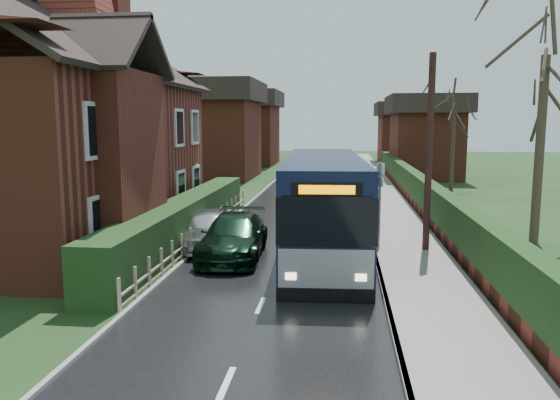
# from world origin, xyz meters

# --- Properties ---
(ground) EXTENTS (140.00, 140.00, 0.00)m
(ground) POSITION_xyz_m (0.00, 0.00, 0.00)
(ground) COLOR #25441D
(ground) RESTS_ON ground
(road) EXTENTS (6.00, 100.00, 0.02)m
(road) POSITION_xyz_m (0.00, 10.00, 0.01)
(road) COLOR black
(road) RESTS_ON ground
(pavement) EXTENTS (2.50, 100.00, 0.14)m
(pavement) POSITION_xyz_m (4.25, 10.00, 0.07)
(pavement) COLOR slate
(pavement) RESTS_ON ground
(kerb_right) EXTENTS (0.12, 100.00, 0.14)m
(kerb_right) POSITION_xyz_m (3.05, 10.00, 0.07)
(kerb_right) COLOR gray
(kerb_right) RESTS_ON ground
(kerb_left) EXTENTS (0.12, 100.00, 0.10)m
(kerb_left) POSITION_xyz_m (-3.05, 10.00, 0.05)
(kerb_left) COLOR gray
(kerb_left) RESTS_ON ground
(front_hedge) EXTENTS (1.20, 16.00, 1.60)m
(front_hedge) POSITION_xyz_m (-3.90, 5.00, 0.80)
(front_hedge) COLOR #193213
(front_hedge) RESTS_ON ground
(picket_fence) EXTENTS (0.10, 16.00, 0.90)m
(picket_fence) POSITION_xyz_m (-3.15, 5.00, 0.45)
(picket_fence) COLOR tan
(picket_fence) RESTS_ON ground
(right_wall_hedge) EXTENTS (0.60, 50.00, 1.80)m
(right_wall_hedge) POSITION_xyz_m (5.80, 10.00, 1.02)
(right_wall_hedge) COLOR brown
(right_wall_hedge) RESTS_ON ground
(brick_house) EXTENTS (9.30, 14.60, 10.30)m
(brick_house) POSITION_xyz_m (-8.73, 4.78, 4.38)
(brick_house) COLOR brown
(brick_house) RESTS_ON ground
(bus) EXTENTS (2.98, 10.91, 3.28)m
(bus) POSITION_xyz_m (1.31, 3.72, 1.63)
(bus) COLOR black
(bus) RESTS_ON ground
(car_silver) EXTENTS (2.32, 4.27, 1.38)m
(car_silver) POSITION_xyz_m (-2.80, 3.93, 0.69)
(car_silver) COLOR silver
(car_silver) RESTS_ON ground
(car_green) EXTENTS (2.14, 4.88, 1.39)m
(car_green) POSITION_xyz_m (-1.60, 2.72, 0.70)
(car_green) COLOR black
(car_green) RESTS_ON ground
(car_distant) EXTENTS (1.75, 4.25, 1.37)m
(car_distant) POSITION_xyz_m (2.00, 34.88, 0.68)
(car_distant) COLOR black
(car_distant) RESTS_ON ground
(bus_stop_sign) EXTENTS (0.25, 0.45, 3.12)m
(bus_stop_sign) POSITION_xyz_m (3.20, 3.87, 2.05)
(bus_stop_sign) COLOR slate
(bus_stop_sign) RESTS_ON ground
(telegraph_pole) EXTENTS (0.29, 0.85, 6.69)m
(telegraph_pole) POSITION_xyz_m (4.80, 4.00, 3.38)
(telegraph_pole) COLOR black
(telegraph_pole) RESTS_ON ground
(tree_right_near) EXTENTS (4.49, 4.49, 9.70)m
(tree_right_near) POSITION_xyz_m (9.00, 6.00, 7.24)
(tree_right_near) COLOR #3D2F24
(tree_right_near) RESTS_ON ground
(tree_right_far) EXTENTS (3.93, 3.93, 7.59)m
(tree_right_far) POSITION_xyz_m (9.00, 21.58, 5.67)
(tree_right_far) COLOR #31251D
(tree_right_far) RESTS_ON ground
(tree_house_side) EXTENTS (4.50, 4.50, 10.23)m
(tree_house_side) POSITION_xyz_m (-9.54, 10.00, 7.64)
(tree_house_side) COLOR #3C2F23
(tree_house_side) RESTS_ON ground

